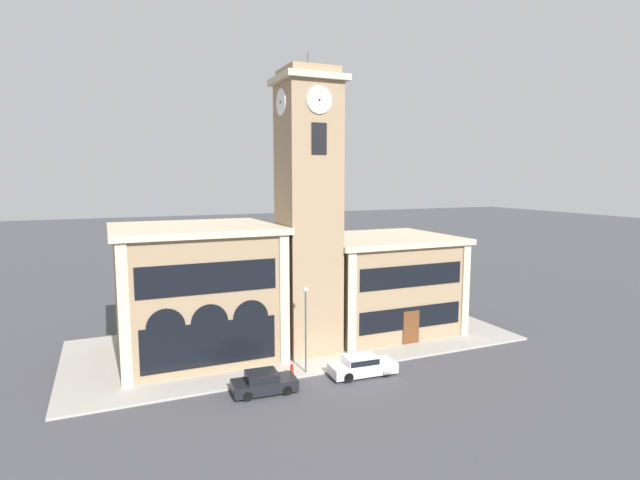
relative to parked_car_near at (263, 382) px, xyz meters
name	(u,v)px	position (x,y,z in m)	size (l,w,h in m)	color
ground_plane	(335,373)	(5.54, 1.21, -0.72)	(300.00, 300.00, 0.00)	#424247
sidewalk_kerb	(298,340)	(5.54, 8.48, -0.65)	(35.67, 14.54, 0.15)	#A39E93
clock_tower	(308,214)	(5.54, 6.07, 10.06)	(4.80, 4.80, 22.67)	#937A5B
town_hall_left_wing	(197,290)	(-2.52, 8.85, 4.29)	(12.13, 10.42, 9.97)	#937A5B
town_hall_right_wing	(381,283)	(13.63, 8.86, 3.50)	(12.19, 10.42, 8.40)	#937A5B
parked_car_near	(263,382)	(0.00, 0.00, 0.00)	(4.14, 2.06, 1.39)	black
parked_car_mid	(362,365)	(7.03, 0.00, 0.03)	(4.69, 2.06, 1.42)	silver
street_lamp	(306,317)	(3.58, 1.75, 3.35)	(0.36, 0.36, 6.01)	#4C4C51
fire_hydrant	(292,370)	(2.45, 1.49, -0.15)	(0.22, 0.22, 0.87)	red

